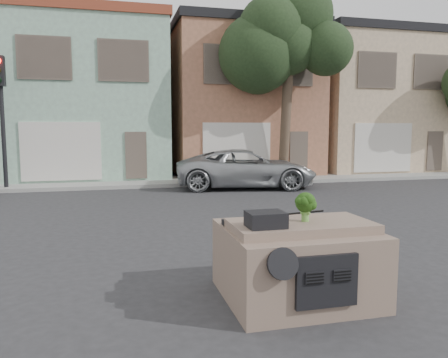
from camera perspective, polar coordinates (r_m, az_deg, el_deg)
name	(u,v)px	position (r m, az deg, el deg)	size (l,w,h in m)	color
ground_plane	(237,243)	(9.19, 1.76, -8.40)	(120.00, 120.00, 0.00)	#303033
sidewalk	(172,181)	(19.33, -6.78, -0.30)	(40.00, 3.00, 0.15)	gray
townhouse_mint	(91,101)	(23.11, -16.98, 9.77)	(7.20, 8.20, 7.55)	#8FB79E
townhouse_tan	(235,103)	(23.96, 1.51, 9.92)	(7.20, 8.20, 7.55)	#A2684C
townhouse_beige	(359,105)	(26.96, 17.26, 9.26)	(7.20, 8.20, 7.55)	#C8AC89
silver_pickup	(246,188)	(17.67, 2.90, -1.15)	(2.58, 5.59, 1.55)	#A1A5A8
traffic_signal	(2,124)	(18.49, -26.99, 6.41)	(0.40, 0.40, 5.10)	black
tree_near	(286,86)	(19.88, 8.09, 11.92)	(4.40, 4.00, 8.50)	#21341A
car_dashboard	(296,258)	(6.32, 9.36, -10.20)	(2.00, 1.80, 1.12)	#7D6657
instrument_hump	(266,219)	(5.63, 5.47, -5.28)	(0.48, 0.38, 0.20)	black
wiper_arm	(304,213)	(6.63, 10.37, -4.34)	(0.70, 0.03, 0.02)	black
broccoli	(305,206)	(6.04, 10.59, -3.55)	(0.33, 0.33, 0.41)	#1A380E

